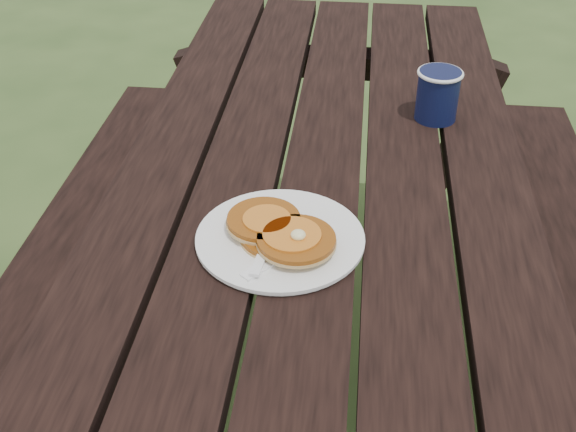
# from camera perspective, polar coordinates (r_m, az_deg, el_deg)

# --- Properties ---
(ground) EXTENTS (60.00, 60.00, 0.00)m
(ground) POSITION_cam_1_polar(r_m,az_deg,el_deg) (1.86, 2.09, -16.05)
(ground) COLOR #2C441D
(ground) RESTS_ON ground
(picnic_table) EXTENTS (1.36, 1.80, 0.75)m
(picnic_table) POSITION_cam_1_polar(r_m,az_deg,el_deg) (1.58, 2.37, -7.76)
(picnic_table) COLOR black
(picnic_table) RESTS_ON ground
(plate) EXTENTS (0.32, 0.32, 0.01)m
(plate) POSITION_cam_1_polar(r_m,az_deg,el_deg) (1.15, -0.62, -1.83)
(plate) COLOR white
(plate) RESTS_ON picnic_table
(pancake_stack) EXTENTS (0.18, 0.17, 0.04)m
(pancake_stack) POSITION_cam_1_polar(r_m,az_deg,el_deg) (1.13, -0.59, -1.30)
(pancake_stack) COLOR #914A10
(pancake_stack) RESTS_ON plate
(knife) EXTENTS (0.13, 0.15, 0.00)m
(knife) POSITION_cam_1_polar(r_m,az_deg,el_deg) (1.11, -0.06, -2.83)
(knife) COLOR white
(knife) RESTS_ON plate
(fork) EXTENTS (0.05, 0.16, 0.01)m
(fork) POSITION_cam_1_polar(r_m,az_deg,el_deg) (1.10, -1.98, -2.93)
(fork) COLOR white
(fork) RESTS_ON plate
(coffee_cup) EXTENTS (0.09, 0.09, 0.11)m
(coffee_cup) POSITION_cam_1_polar(r_m,az_deg,el_deg) (1.51, 11.77, 9.55)
(coffee_cup) COLOR black
(coffee_cup) RESTS_ON picnic_table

